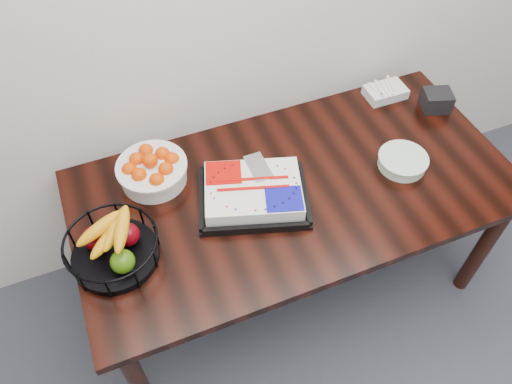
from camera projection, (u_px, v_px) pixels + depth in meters
name	position (u px, v px, depth m)	size (l,w,h in m)	color
table	(295.00, 199.00, 2.10)	(1.80, 0.90, 0.75)	black
cake_tray	(253.00, 193.00, 1.96)	(0.51, 0.45, 0.09)	black
tangerine_bowl	(152.00, 167.00, 1.99)	(0.29, 0.29, 0.18)	white
fruit_basket	(112.00, 247.00, 1.76)	(0.33, 0.33, 0.18)	black
plate_stack	(402.00, 161.00, 2.08)	(0.21, 0.21, 0.05)	white
fork_bag	(385.00, 92.00, 2.37)	(0.19, 0.12, 0.06)	silver
napkin_box	(436.00, 100.00, 2.30)	(0.12, 0.11, 0.09)	black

